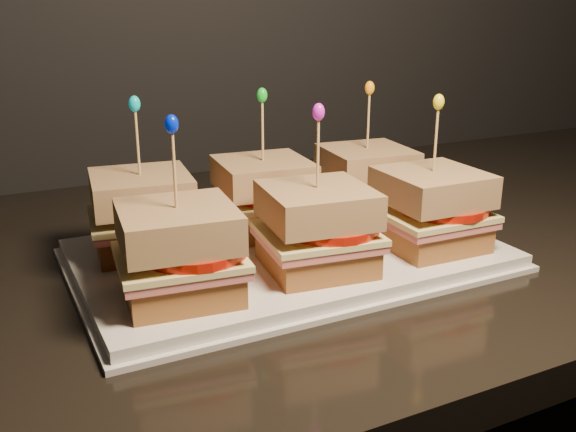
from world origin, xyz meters
name	(u,v)px	position (x,y,z in m)	size (l,w,h in m)	color
granite_slab	(368,236)	(0.13, 1.64, 0.88)	(2.42, 0.73, 0.04)	black
platter	(288,255)	(-0.03, 1.57, 0.91)	(0.45, 0.28, 0.02)	silver
platter_rim	(288,260)	(-0.03, 1.57, 0.90)	(0.46, 0.29, 0.01)	silver
sandwich_0_bread_bot	(145,238)	(-0.17, 1.63, 0.93)	(0.10, 0.10, 0.03)	brown
sandwich_0_ham	(143,222)	(-0.17, 1.63, 0.95)	(0.11, 0.11, 0.01)	#C56A69
sandwich_0_cheese	(143,216)	(-0.17, 1.63, 0.96)	(0.11, 0.11, 0.01)	#E6DA8B
sandwich_0_tomato	(155,210)	(-0.16, 1.63, 0.96)	(0.10, 0.10, 0.01)	#B11708
sandwich_0_bread_top	(141,190)	(-0.17, 1.63, 0.99)	(0.10, 0.10, 0.03)	brown
sandwich_0_pick	(138,147)	(-0.17, 1.63, 1.03)	(0.00, 0.00, 0.09)	tan
sandwich_0_frill	(135,104)	(-0.17, 1.63, 1.08)	(0.01, 0.01, 0.02)	#07AEBF
sandwich_1_bread_bot	(264,219)	(-0.03, 1.63, 0.93)	(0.10, 0.10, 0.03)	brown
sandwich_1_ham	(264,205)	(-0.03, 1.63, 0.95)	(0.11, 0.11, 0.01)	#C56A69
sandwich_1_cheese	(263,199)	(-0.03, 1.63, 0.96)	(0.11, 0.11, 0.01)	#E6DA8B
sandwich_1_tomato	(275,193)	(-0.02, 1.63, 0.96)	(0.10, 0.10, 0.01)	#B11708
sandwich_1_bread_top	(263,175)	(-0.03, 1.63, 0.99)	(0.10, 0.10, 0.03)	brown
sandwich_1_pick	(263,135)	(-0.03, 1.63, 1.03)	(0.00, 0.00, 0.09)	tan
sandwich_1_frill	(262,95)	(-0.03, 1.63, 1.08)	(0.01, 0.01, 0.02)	green
sandwich_2_bread_bot	(365,203)	(0.12, 1.63, 0.93)	(0.10, 0.10, 0.03)	brown
sandwich_2_ham	(366,190)	(0.12, 1.63, 0.95)	(0.11, 0.11, 0.01)	#C56A69
sandwich_2_cheese	(366,184)	(0.12, 1.63, 0.96)	(0.11, 0.11, 0.01)	#E6DA8B
sandwich_2_tomato	(377,179)	(0.13, 1.63, 0.96)	(0.10, 0.10, 0.01)	#B11708
sandwich_2_bread_top	(367,162)	(0.12, 1.63, 0.99)	(0.10, 0.10, 0.03)	brown
sandwich_2_pick	(368,125)	(0.12, 1.63, 1.03)	(0.00, 0.00, 0.09)	tan
sandwich_2_frill	(370,88)	(0.12, 1.63, 1.08)	(0.01, 0.01, 0.02)	#FE970A
sandwich_3_bread_bot	(181,281)	(-0.17, 1.50, 0.93)	(0.10, 0.10, 0.03)	brown
sandwich_3_ham	(180,263)	(-0.17, 1.50, 0.95)	(0.11, 0.11, 0.01)	#C56A69
sandwich_3_cheese	(179,256)	(-0.17, 1.50, 0.96)	(0.11, 0.11, 0.01)	#E6DA8B
sandwich_3_tomato	(194,249)	(-0.16, 1.50, 0.96)	(0.10, 0.10, 0.01)	#B11708
sandwich_3_bread_top	(178,226)	(-0.17, 1.50, 0.99)	(0.10, 0.10, 0.03)	brown
sandwich_3_pick	(175,175)	(-0.17, 1.50, 1.03)	(0.00, 0.00, 0.09)	tan
sandwich_3_frill	(172,124)	(-0.17, 1.50, 1.08)	(0.01, 0.01, 0.02)	#021BCD
sandwich_4_bread_bot	(316,255)	(-0.03, 1.50, 0.93)	(0.10, 0.10, 0.03)	brown
sandwich_4_ham	(317,239)	(-0.03, 1.50, 0.95)	(0.11, 0.11, 0.01)	#C56A69
sandwich_4_cheese	(317,232)	(-0.03, 1.50, 0.96)	(0.11, 0.11, 0.01)	#E6DA8B
sandwich_4_tomato	(330,225)	(-0.02, 1.50, 0.96)	(0.10, 0.10, 0.01)	#B11708
sandwich_4_bread_top	(317,205)	(-0.03, 1.50, 0.99)	(0.10, 0.10, 0.03)	brown
sandwich_4_pick	(318,158)	(-0.03, 1.50, 1.03)	(0.00, 0.00, 0.09)	tan
sandwich_4_frill	(319,112)	(-0.03, 1.50, 1.08)	(0.01, 0.01, 0.02)	#CE1BD0
sandwich_5_bread_bot	(429,234)	(0.12, 1.50, 0.93)	(0.10, 0.10, 0.03)	brown
sandwich_5_ham	(430,219)	(0.12, 1.50, 0.95)	(0.11, 0.11, 0.01)	#C56A69
sandwich_5_cheese	(430,213)	(0.12, 1.50, 0.96)	(0.11, 0.11, 0.01)	#E6DA8B
sandwich_5_tomato	(443,206)	(0.13, 1.50, 0.96)	(0.10, 0.10, 0.01)	#B11708
sandwich_5_bread_top	(432,187)	(0.12, 1.50, 0.99)	(0.10, 0.10, 0.03)	brown
sandwich_5_pick	(436,144)	(0.12, 1.50, 1.03)	(0.00, 0.00, 0.09)	tan
sandwich_5_frill	(439,102)	(0.12, 1.50, 1.08)	(0.01, 0.01, 0.02)	yellow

